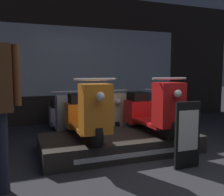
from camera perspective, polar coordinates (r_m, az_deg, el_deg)
The scene contains 9 objects.
ground_plane at distance 3.16m, azimuth 16.21°, elevation -18.18°, with size 30.00×30.00×0.00m, color #2D2D33.
shop_wall_back at distance 6.52m, azimuth -4.90°, elevation 8.74°, with size 8.66×0.09×3.20m.
display_platform at distance 4.10m, azimuth 1.83°, elevation -10.23°, with size 2.50×1.15×0.27m.
scooter_display_left at distance 3.80m, azimuth -5.97°, elevation -3.53°, with size 0.56×1.51×0.93m.
scooter_display_right at distance 4.22m, azimuth 9.04°, elevation -2.63°, with size 0.56×1.51×0.93m.
scooter_backrow_0 at distance 5.33m, azimuth -11.23°, elevation -3.86°, with size 0.56×1.51×0.93m.
scooter_backrow_1 at distance 5.57m, azimuth -1.34°, elevation -3.34°, with size 0.56×1.51×0.93m.
scooter_backrow_2 at distance 5.95m, azimuth 7.51°, elevation -2.79°, with size 0.56×1.51×0.93m.
price_sign_board at distance 3.47m, azimuth 16.86°, elevation -8.07°, with size 0.37×0.04×0.89m.
Camera 1 is at (-1.75, -2.30, 1.28)m, focal length 40.00 mm.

